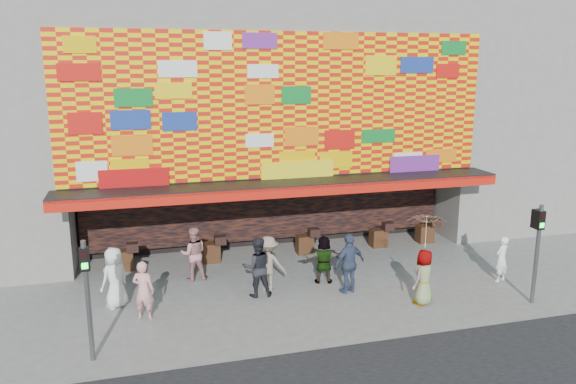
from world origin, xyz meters
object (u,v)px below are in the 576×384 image
ped_d (268,264)px  ped_i (193,254)px  signal_right (538,243)px  ped_f (324,259)px  ped_g (424,277)px  signal_left (87,287)px  ped_c (257,267)px  ped_b (143,290)px  ped_h (501,259)px  ped_a (115,278)px  parasol (427,232)px  ped_e (349,263)px

ped_d → ped_i: (-2.15, 1.51, 0.02)m
signal_right → ped_f: 6.41m
ped_g → signal_right: bearing=136.3°
signal_left → ped_g: (9.23, 0.82, -1.03)m
ped_g → ped_i: (-6.31, 3.73, 0.06)m
signal_left → ped_c: (4.64, 2.69, -0.93)m
ped_b → ped_c: ped_c is taller
signal_right → ped_h: (0.15, 1.75, -1.10)m
ped_a → ped_h: size_ratio=1.19×
signal_left → ped_d: bearing=31.0°
ped_a → ped_h: 12.13m
ped_a → ped_h: (12.06, -1.27, -0.15)m
ped_b → ped_d: ped_d is taller
ped_d → ped_g: (4.16, -2.23, -0.04)m
ped_b → ped_h: (11.28, -0.25, -0.08)m
parasol → ped_h: bearing=15.7°
ped_c → ped_e: (2.79, -0.50, 0.02)m
ped_i → ped_h: bearing=166.7°
ped_h → ped_a: bearing=-28.6°
ped_c → ped_i: size_ratio=1.04×
ped_a → ped_e: size_ratio=0.95×
signal_left → ped_h: 12.72m
ped_b → ped_g: (7.97, -1.18, -0.01)m
signal_right → ped_d: 8.00m
ped_d → ped_e: 2.51m
signal_right → ped_f: signal_right is taller
ped_f → ped_h: ped_f is taller
ped_b → ped_f: bearing=-145.2°
ped_e → ped_g: size_ratio=1.14×
signal_right → ped_h: size_ratio=1.98×
ped_h → parasol: parasol is taller
signal_right → ped_h: signal_right is taller
ped_c → ped_d: (0.43, 0.36, -0.06)m
ped_f → ped_g: (2.29, -2.36, 0.05)m
ped_d → ped_h: ped_d is taller
ped_b → ped_f: 5.80m
signal_right → parasol: size_ratio=1.52×
signal_left → ped_f: (6.94, 3.18, -1.08)m
ped_i → parasol: 7.45m
signal_right → parasol: signal_right is taller
ped_i → parasol: bearing=152.3°
signal_left → ped_g: signal_left is taller
ped_c → ped_e: size_ratio=0.98×
ped_b → ped_f: ped_b is taller
ped_h → ped_i: size_ratio=0.85×
signal_left → ped_d: size_ratio=1.72×
parasol → ped_b: bearing=171.5°
ped_c → ped_h: bearing=177.3°
signal_right → parasol: (-3.17, 0.82, 0.35)m
ped_a → ped_c: bearing=136.2°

